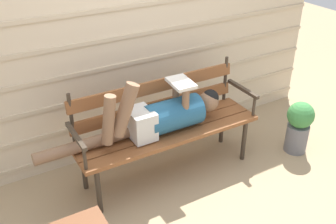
{
  "coord_description": "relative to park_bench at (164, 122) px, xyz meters",
  "views": [
    {
      "loc": [
        -1.48,
        -2.43,
        2.35
      ],
      "look_at": [
        0.0,
        0.15,
        0.66
      ],
      "focal_mm": 42.33,
      "sensor_mm": 36.0,
      "label": 1
    }
  ],
  "objects": [
    {
      "name": "ground_plane",
      "position": [
        0.0,
        -0.22,
        -0.52
      ],
      "size": [
        12.0,
        12.0,
        0.0
      ],
      "primitive_type": "plane",
      "color": "tan"
    },
    {
      "name": "house_siding",
      "position": [
        0.0,
        0.54,
        0.53
      ],
      "size": [
        4.24,
        0.08,
        2.11
      ],
      "color": "beige",
      "rests_on": "ground"
    },
    {
      "name": "park_bench",
      "position": [
        0.0,
        0.0,
        0.0
      ],
      "size": [
        1.7,
        0.47,
        0.94
      ],
      "color": "brown",
      "rests_on": "ground"
    },
    {
      "name": "reclining_person",
      "position": [
        -0.08,
        -0.07,
        0.12
      ],
      "size": [
        1.68,
        0.28,
        0.58
      ],
      "color": "#23567A"
    },
    {
      "name": "potted_plant",
      "position": [
        1.31,
        -0.39,
        -0.23
      ],
      "size": [
        0.26,
        0.26,
        0.55
      ],
      "color": "slate",
      "rests_on": "ground"
    }
  ]
}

